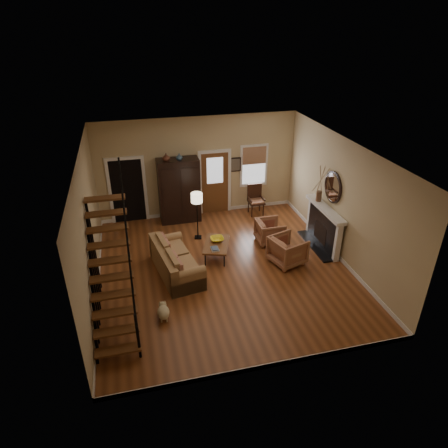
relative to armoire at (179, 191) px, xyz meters
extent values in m
plane|color=brown|center=(0.70, -3.15, -1.05)|extent=(7.00, 7.00, 0.00)
plane|color=white|center=(0.70, -3.15, 2.25)|extent=(7.00, 7.00, 0.00)
cube|color=tan|center=(0.70, 0.35, 0.60)|extent=(6.50, 0.04, 3.30)
cube|color=tan|center=(-2.55, -3.15, 0.60)|extent=(0.04, 7.00, 3.30)
cube|color=tan|center=(3.95, -3.15, 0.60)|extent=(0.04, 7.00, 3.30)
cube|color=black|center=(-1.60, 0.50, 0.00)|extent=(1.00, 0.36, 2.10)
cube|color=brown|center=(1.25, 0.33, 0.00)|extent=(0.90, 0.06, 2.10)
cube|color=silver|center=(2.60, 0.32, 0.50)|extent=(0.96, 0.06, 1.46)
cube|color=black|center=(3.83, -2.65, -0.48)|extent=(0.24, 1.60, 1.15)
cube|color=white|center=(3.77, -2.65, 0.15)|extent=(0.30, 1.95, 0.10)
cylinder|color=silver|center=(3.90, -2.65, 0.80)|extent=(0.05, 0.90, 0.90)
imported|color=#4C2619|center=(-0.35, -0.10, 1.17)|extent=(0.24, 0.24, 0.25)
imported|color=#334C60|center=(0.05, -0.10, 1.16)|extent=(0.20, 0.20, 0.21)
imported|color=yellow|center=(0.70, -2.34, -0.58)|extent=(0.38, 0.38, 0.09)
imported|color=brown|center=(2.45, -3.26, -0.66)|extent=(1.07, 1.06, 0.78)
imported|color=brown|center=(2.37, -2.08, -0.70)|extent=(0.78, 0.76, 0.71)
camera|label=1|loc=(-1.45, -11.79, 5.05)|focal=32.00mm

